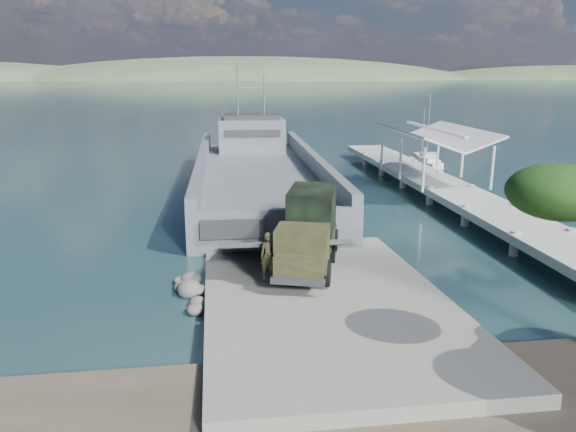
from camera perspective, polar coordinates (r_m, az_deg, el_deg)
The scene contains 10 objects.
ground at distance 25.14m, azimuth 3.20°, elevation -8.07°, with size 1400.00×1400.00×0.00m, color #1C3D43.
boat_ramp at distance 24.14m, azimuth 3.67°, elevation -8.43°, with size 10.00×18.00×0.50m, color gray.
shoreline_rocks at distance 25.24m, azimuth -11.12°, elevation -8.23°, with size 3.20×5.60×0.90m, color #4E4F4C, non-canonical shape.
distant_headlands at distance 585.37m, azimuth -2.53°, elevation 13.68°, with size 1000.00×240.00×48.00m, color #415937, non-canonical shape.
pier at distance 45.78m, azimuth 14.87°, elevation 3.97°, with size 6.40×44.00×6.10m.
landing_craft at distance 45.69m, azimuth -3.02°, elevation 3.54°, with size 10.41×37.95×11.20m.
military_truck at distance 26.95m, azimuth 2.15°, elevation -1.42°, with size 4.28×7.87×3.50m.
soldier at distance 24.46m, azimuth -1.98°, elevation -4.90°, with size 0.74×0.49×2.03m, color black.
sailboat_near at distance 59.78m, azimuth 13.48°, elevation 5.23°, with size 3.07×5.22×6.12m.
sailboat_far at distance 61.51m, azimuth 13.90°, elevation 5.53°, with size 2.91×6.42×7.55m.
Camera 1 is at (-4.52, -22.75, 9.70)m, focal length 35.00 mm.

